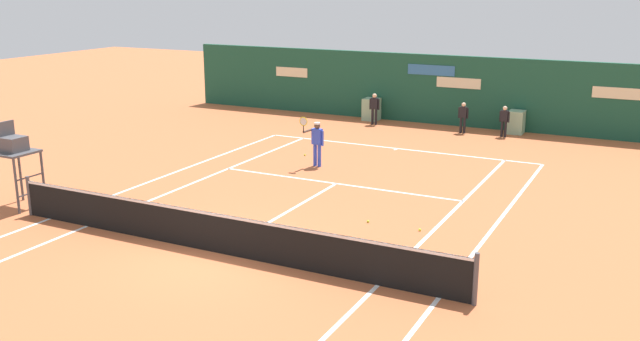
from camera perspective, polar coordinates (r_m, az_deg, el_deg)
ground_plane at (r=16.78m, az=-7.30°, el=-6.00°), size 80.00×80.00×0.01m
tennis_net at (r=16.17m, az=-8.50°, el=-4.96°), size 12.10×0.10×1.07m
sponsor_back_wall at (r=30.96m, az=9.87°, el=6.42°), size 25.00×1.02×3.02m
umpire_chair at (r=20.70m, az=-23.67°, el=1.50°), size 1.00×1.00×2.38m
player_on_baseline at (r=23.40m, az=-0.28°, el=2.52°), size 0.66×0.63×1.76m
ball_kid_right_post at (r=30.58m, az=4.47°, el=5.21°), size 0.46×0.19×1.37m
ball_kid_left_post at (r=29.34m, az=11.61°, el=4.42°), size 0.43×0.18×1.28m
ball_kid_centre_post at (r=28.96m, az=14.82°, el=4.07°), size 0.42×0.20×1.26m
tennis_ball_mid_court at (r=18.15m, az=3.95°, el=-4.17°), size 0.07×0.07×0.07m
tennis_ball_by_sideline at (r=25.06m, az=-1.24°, el=1.29°), size 0.07×0.07×0.07m
tennis_ball_near_service_line at (r=17.68m, az=8.15°, el=-4.81°), size 0.07×0.07×0.07m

